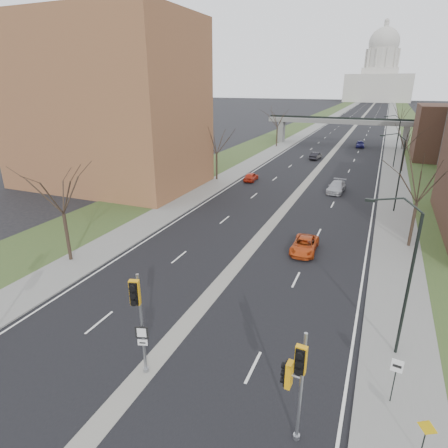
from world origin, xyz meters
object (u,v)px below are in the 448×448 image
Objects in this scene: warning_sign at (426,433)px; car_right_near at (304,245)px; signal_pole_median at (138,310)px; car_right_mid at (337,187)px; speed_limit_sign at (396,373)px; car_left_near at (251,177)px; signal_pole_right at (296,374)px; car_left_far at (316,156)px; car_right_far at (360,144)px.

warning_sign is 19.28m from car_right_near.
signal_pole_median is 12.80m from warning_sign.
speed_limit_sign is at bearing -75.99° from car_right_mid.
car_right_mid reaches higher than car_left_near.
signal_pole_right reaches higher than speed_limit_sign.
signal_pole_right is 19.16m from car_right_near.
signal_pole_right reaches higher than warning_sign.
car_right_near is (6.53, -43.05, -0.06)m from car_left_far.
car_left_near is (-15.75, 40.81, -2.80)m from signal_pole_right.
speed_limit_sign is 0.57× the size of car_left_far.
warning_sign is at bearing -15.74° from signal_pole_median.
speed_limit_sign is 36.40m from car_right_mid.
car_right_near is at bearing 104.75° from car_left_far.
speed_limit_sign is at bearing 133.09° from warning_sign.
signal_pole_right is 62.55m from car_left_far.
car_right_far is (-6.70, 76.38, -0.97)m from speed_limit_sign.
warning_sign is at bearing 109.72° from car_left_far.
signal_pole_right is at bearing -129.20° from speed_limit_sign.
signal_pole_right reaches higher than car_left_far.
speed_limit_sign reaches higher than car_right_near.
signal_pole_right reaches higher than car_right_far.
warning_sign is at bearing -88.71° from car_right_far.
warning_sign reaches higher than car_right_far.
car_left_far is (-9.77, 61.73, -2.76)m from signal_pole_right.
car_left_near is 0.92× the size of car_left_far.
car_right_mid is 40.66m from car_right_far.
car_left_far is 0.93× the size of car_right_near.
car_right_near is at bearing 121.59° from speed_limit_sign.
car_left_near is 25.43m from car_right_near.
warning_sign is 79.25m from car_right_far.
car_left_far reaches higher than car_right_near.
car_left_near is at bearing 124.25° from speed_limit_sign.
car_right_mid is (-6.90, 35.72, -1.01)m from speed_limit_sign.
signal_pole_right is 1.38× the size of car_left_near.
car_left_far is (-13.55, 58.04, -1.05)m from speed_limit_sign.
car_right_mid reaches higher than car_right_near.
signal_pole_median is 1.26× the size of car_right_near.
speed_limit_sign is 59.61m from car_left_far.
signal_pole_median is 2.39× the size of speed_limit_sign.
warning_sign is at bearing -59.68° from speed_limit_sign.
car_left_far is at bearing 109.68° from car_right_mid.
car_left_far reaches higher than car_left_near.
car_right_far reaches higher than car_right_near.
car_left_far is 0.84× the size of car_right_mid.
car_left_far is (5.98, 20.92, 0.04)m from car_left_near.
speed_limit_sign is at bearing -66.96° from car_right_near.
signal_pole_median reaches higher than speed_limit_sign.
signal_pole_median is 41.02m from car_left_near.
signal_pole_median is 1.13× the size of car_right_mid.
signal_pole_median is 1.07× the size of signal_pole_right.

